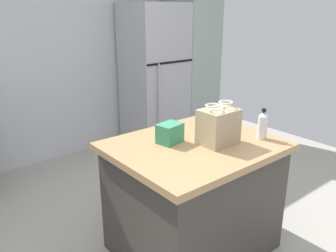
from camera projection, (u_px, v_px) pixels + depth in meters
back_wall at (37, 49)px, 3.93m from camera, size 4.84×0.13×2.69m
kitchen_island at (193, 197)px, 2.59m from camera, size 1.15×0.96×0.88m
refrigerator at (154, 76)px, 4.58m from camera, size 0.73×0.70×1.86m
tall_cabinet at (192, 58)px, 4.92m from camera, size 0.56×0.62×2.23m
shopping_bag at (218, 126)px, 2.41m from camera, size 0.26×0.20×0.30m
small_box at (170, 133)px, 2.45m from camera, size 0.19×0.16×0.14m
bottle at (263, 125)px, 2.51m from camera, size 0.07×0.07×0.23m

